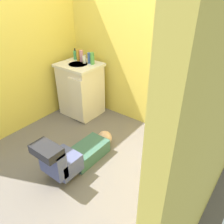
# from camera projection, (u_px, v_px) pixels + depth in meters

# --- Properties ---
(ground_plane) EXTENTS (2.98, 3.18, 0.04)m
(ground_plane) POSITION_uv_depth(u_px,v_px,m) (91.00, 160.00, 2.75)
(ground_plane) COLOR #645C58
(wall_back) EXTENTS (2.64, 0.08, 2.40)m
(wall_back) POSITION_uv_depth(u_px,v_px,m) (145.00, 41.00, 2.90)
(wall_back) COLOR #E0C64E
(wall_back) RESTS_ON ground_plane
(wall_left) EXTENTS (0.08, 2.18, 2.40)m
(wall_left) POSITION_uv_depth(u_px,v_px,m) (10.00, 43.00, 2.80)
(wall_left) COLOR #E0C64E
(wall_left) RESTS_ON ground_plane
(toilet) EXTENTS (0.36, 0.46, 0.75)m
(toilet) POSITION_uv_depth(u_px,v_px,m) (188.00, 127.00, 2.69)
(toilet) COLOR silver
(toilet) RESTS_ON ground_plane
(vanity_cabinet) EXTENTS (0.60, 0.53, 0.82)m
(vanity_cabinet) POSITION_uv_depth(u_px,v_px,m) (81.00, 89.00, 3.49)
(vanity_cabinet) COLOR beige
(vanity_cabinet) RESTS_ON ground_plane
(faucet) EXTENTS (0.02, 0.02, 0.10)m
(faucet) POSITION_uv_depth(u_px,v_px,m) (85.00, 58.00, 3.36)
(faucet) COLOR silver
(faucet) RESTS_ON vanity_cabinet
(person_plumber) EXTENTS (0.39, 1.06, 0.52)m
(person_plumber) POSITION_uv_depth(u_px,v_px,m) (76.00, 154.00, 2.56)
(person_plumber) COLOR #33594C
(person_plumber) RESTS_ON ground_plane
(tissue_box) EXTENTS (0.22, 0.11, 0.10)m
(tissue_box) POSITION_uv_depth(u_px,v_px,m) (193.00, 90.00, 2.55)
(tissue_box) COLOR silver
(tissue_box) RESTS_ON toilet
(toiletry_bag) EXTENTS (0.12, 0.09, 0.11)m
(toiletry_bag) POSITION_uv_depth(u_px,v_px,m) (207.00, 93.00, 2.47)
(toiletry_bag) COLOR #33598C
(toiletry_bag) RESTS_ON toilet
(soap_dispenser) EXTENTS (0.06, 0.06, 0.17)m
(soap_dispenser) POSITION_uv_depth(u_px,v_px,m) (75.00, 55.00, 3.44)
(soap_dispenser) COLOR #3E9B60
(soap_dispenser) RESTS_ON vanity_cabinet
(bottle_amber) EXTENTS (0.05, 0.05, 0.17)m
(bottle_amber) POSITION_uv_depth(u_px,v_px,m) (78.00, 55.00, 3.36)
(bottle_amber) COLOR #BF882B
(bottle_amber) RESTS_ON vanity_cabinet
(bottle_pink) EXTENTS (0.06, 0.06, 0.17)m
(bottle_pink) POSITION_uv_depth(u_px,v_px,m) (81.00, 56.00, 3.33)
(bottle_pink) COLOR pink
(bottle_pink) RESTS_ON vanity_cabinet
(bottle_white) EXTENTS (0.05, 0.05, 0.11)m
(bottle_white) POSITION_uv_depth(u_px,v_px,m) (84.00, 60.00, 3.28)
(bottle_white) COLOR white
(bottle_white) RESTS_ON vanity_cabinet
(bottle_blue) EXTENTS (0.05, 0.05, 0.15)m
(bottle_blue) POSITION_uv_depth(u_px,v_px,m) (89.00, 58.00, 3.27)
(bottle_blue) COLOR #3E60B3
(bottle_blue) RESTS_ON vanity_cabinet
(bottle_green) EXTENTS (0.06, 0.06, 0.17)m
(bottle_green) POSITION_uv_depth(u_px,v_px,m) (92.00, 59.00, 3.23)
(bottle_green) COLOR #4C9C4A
(bottle_green) RESTS_ON vanity_cabinet
(paper_towel_roll) EXTENTS (0.11, 0.11, 0.20)m
(paper_towel_roll) POSITION_uv_depth(u_px,v_px,m) (150.00, 148.00, 2.76)
(paper_towel_roll) COLOR white
(paper_towel_roll) RESTS_ON ground_plane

